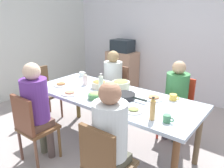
% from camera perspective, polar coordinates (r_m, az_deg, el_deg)
% --- Properties ---
extents(ground_plane, '(6.71, 6.71, 0.00)m').
position_cam_1_polar(ground_plane, '(3.24, 0.00, -15.78)').
color(ground_plane, '#9C9391').
extents(wall_back, '(5.83, 0.12, 2.60)m').
position_cam_1_polar(wall_back, '(4.84, 18.15, 11.34)').
color(wall_back, silver).
rests_on(wall_back, ground_plane).
extents(dining_table, '(2.27, 0.91, 0.78)m').
position_cam_1_polar(dining_table, '(2.91, 0.00, -4.27)').
color(dining_table, '#B1BFD1').
rests_on(dining_table, ground_plane).
extents(chair_0, '(0.40, 0.40, 0.90)m').
position_cam_1_polar(chair_0, '(4.02, -17.28, -1.46)').
color(chair_0, brown).
rests_on(chair_0, ground_plane).
extents(chair_1, '(0.40, 0.40, 0.90)m').
position_cam_1_polar(chair_1, '(3.40, 16.46, -5.02)').
color(chair_1, '#AE291D').
rests_on(chair_1, ground_plane).
extents(person_1, '(0.31, 0.31, 1.17)m').
position_cam_1_polar(person_1, '(3.25, 16.17, -2.38)').
color(person_1, '#36433B').
rests_on(person_1, ground_plane).
extents(chair_2, '(0.40, 0.40, 0.90)m').
position_cam_1_polar(chair_2, '(3.92, 0.97, -1.14)').
color(chair_2, brown).
rests_on(chair_2, ground_plane).
extents(person_2, '(0.31, 0.31, 1.19)m').
position_cam_1_polar(person_2, '(3.78, 0.17, 1.42)').
color(person_2, '#463E3B').
rests_on(person_2, ground_plane).
extents(chair_3, '(0.40, 0.40, 0.90)m').
position_cam_1_polar(chair_3, '(2.13, -1.90, -19.64)').
color(chair_3, brown).
rests_on(chair_3, ground_plane).
extents(person_3, '(0.32, 0.32, 1.26)m').
position_cam_1_polar(person_3, '(2.04, -0.34, -13.05)').
color(person_3, '#3C4049').
rests_on(person_3, ground_plane).
extents(chair_4, '(0.40, 0.40, 0.90)m').
position_cam_1_polar(chair_4, '(2.87, -19.86, -9.91)').
color(chair_4, brown).
rests_on(chair_4, ground_plane).
extents(person_4, '(0.31, 0.31, 1.26)m').
position_cam_1_polar(person_4, '(2.81, -18.87, -4.90)').
color(person_4, '#545443').
rests_on(person_4, ground_plane).
extents(plate_0, '(0.21, 0.21, 0.04)m').
position_cam_1_polar(plate_0, '(2.43, 5.56, -6.68)').
color(plate_0, white).
rests_on(plate_0, dining_table).
extents(plate_1, '(0.23, 0.23, 0.04)m').
position_cam_1_polar(plate_1, '(2.96, -10.78, -2.25)').
color(plate_1, white).
rests_on(plate_1, dining_table).
extents(plate_2, '(0.25, 0.25, 0.04)m').
position_cam_1_polar(plate_2, '(2.80, 10.69, -3.48)').
color(plate_2, silver).
rests_on(plate_2, dining_table).
extents(plate_3, '(0.23, 0.23, 0.04)m').
position_cam_1_polar(plate_3, '(3.33, -12.94, -0.09)').
color(plate_3, silver).
rests_on(plate_3, dining_table).
extents(bowl_0, '(0.21, 0.21, 0.11)m').
position_cam_1_polar(bowl_0, '(3.13, -3.35, -0.03)').
color(bowl_0, beige).
rests_on(bowl_0, dining_table).
extents(bowl_1, '(0.25, 0.25, 0.12)m').
position_cam_1_polar(bowl_1, '(3.11, 2.30, -0.03)').
color(bowl_1, beige).
rests_on(bowl_1, dining_table).
extents(bowl_2, '(0.17, 0.17, 0.09)m').
position_cam_1_polar(bowl_2, '(2.75, -4.35, -2.97)').
color(bowl_2, '#457D47').
rests_on(bowl_2, dining_table).
extents(serving_pan, '(0.44, 0.26, 0.06)m').
position_cam_1_polar(serving_pan, '(2.76, 3.34, -3.10)').
color(serving_pan, black).
rests_on(serving_pan, dining_table).
extents(cup_0, '(0.12, 0.08, 0.08)m').
position_cam_1_polar(cup_0, '(3.71, -7.71, 2.51)').
color(cup_0, white).
rests_on(cup_0, dining_table).
extents(cup_1, '(0.12, 0.09, 0.07)m').
position_cam_1_polar(cup_1, '(2.81, 15.45, -3.29)').
color(cup_1, '#E9C04A').
rests_on(cup_1, dining_table).
extents(cup_2, '(0.11, 0.07, 0.08)m').
position_cam_1_polar(cup_2, '(2.26, 13.96, -8.60)').
color(cup_2, '#46885C').
rests_on(cup_2, dining_table).
extents(cup_3, '(0.12, 0.09, 0.08)m').
position_cam_1_polar(cup_3, '(2.54, -2.76, -4.77)').
color(cup_3, '#40865A').
rests_on(cup_3, dining_table).
extents(bottle_0, '(0.05, 0.05, 0.24)m').
position_cam_1_polar(bottle_0, '(2.24, 10.39, -6.34)').
color(bottle_0, tan).
rests_on(bottle_0, dining_table).
extents(bottle_1, '(0.06, 0.06, 0.26)m').
position_cam_1_polar(bottle_1, '(2.94, -2.89, 0.16)').
color(bottle_1, silver).
rests_on(bottle_1, dining_table).
extents(bottle_2, '(0.06, 0.06, 0.19)m').
position_cam_1_polar(bottle_2, '(3.27, -6.94, 1.29)').
color(bottle_2, silver).
rests_on(bottle_2, dining_table).
extents(side_cabinet, '(0.70, 0.44, 0.90)m').
position_cam_1_polar(side_cabinet, '(5.35, 2.61, 3.53)').
color(side_cabinet, tan).
rests_on(side_cabinet, ground_plane).
extents(microwave, '(0.48, 0.36, 0.28)m').
position_cam_1_polar(microwave, '(5.23, 2.70, 9.79)').
color(microwave, '#1F2931').
rests_on(microwave, side_cabinet).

